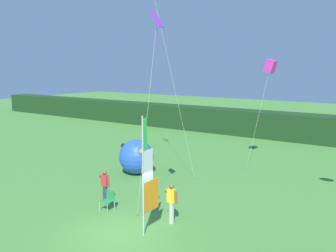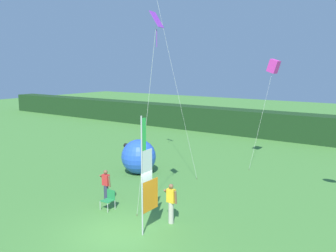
% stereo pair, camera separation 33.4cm
% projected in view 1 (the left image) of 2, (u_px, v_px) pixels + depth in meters
% --- Properties ---
extents(ground_plane, '(120.00, 120.00, 0.00)m').
position_uv_depth(ground_plane, '(119.00, 234.00, 14.39)').
color(ground_plane, '#478438').
extents(distant_treeline, '(80.00, 2.40, 2.40)m').
position_uv_depth(distant_treeline, '(287.00, 126.00, 32.88)').
color(distant_treeline, '#193819').
rests_on(distant_treeline, ground).
extents(banner_flag, '(0.06, 1.03, 4.74)m').
position_uv_depth(banner_flag, '(148.00, 178.00, 14.18)').
color(banner_flag, '#B7B7BC').
rests_on(banner_flag, ground).
extents(person_near_banner, '(0.55, 0.48, 1.60)m').
position_uv_depth(person_near_banner, '(105.00, 185.00, 17.69)').
color(person_near_banner, '#2D334C').
rests_on(person_near_banner, ground).
extents(person_mid_field, '(0.55, 0.48, 1.73)m').
position_uv_depth(person_mid_field, '(171.00, 202.00, 15.27)').
color(person_mid_field, '#B7B2A3').
rests_on(person_mid_field, ground).
extents(inflatable_balloon, '(2.13, 2.13, 2.13)m').
position_uv_depth(inflatable_balloon, '(136.00, 157.00, 22.35)').
color(inflatable_balloon, blue).
rests_on(inflatable_balloon, ground).
extents(folding_chair, '(0.51, 0.51, 0.89)m').
position_uv_depth(folding_chair, '(108.00, 199.00, 16.81)').
color(folding_chair, '#BCBCC1').
rests_on(folding_chair, ground).
extents(kite_purple_diamond_1, '(1.28, 0.59, 8.70)m').
position_uv_depth(kite_purple_diamond_1, '(155.00, 36.00, 14.48)').
color(kite_purple_diamond_1, brown).
rests_on(kite_purple_diamond_1, ground).
extents(kite_magenta_box_2, '(1.26, 1.66, 7.03)m').
position_uv_depth(kite_magenta_box_2, '(270.00, 66.00, 22.96)').
color(kite_magenta_box_2, brown).
rests_on(kite_magenta_box_2, ground).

